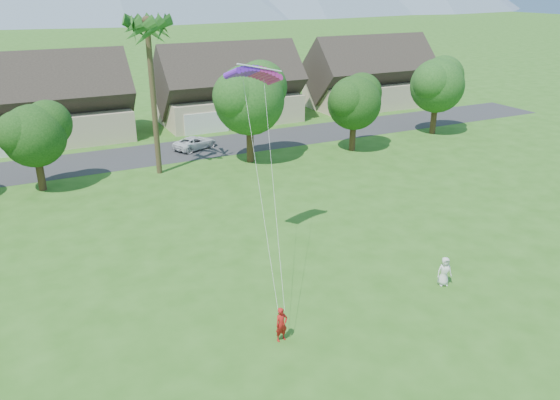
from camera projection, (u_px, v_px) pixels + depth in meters
ground at (388, 367)px, 22.35m from camera, size 500.00×500.00×0.00m
street at (166, 153)px, 50.67m from camera, size 90.00×7.00×0.01m
kite_flyer at (281, 324)px, 23.73m from camera, size 0.63×0.45×1.61m
watcher at (444, 271)px, 28.15m from camera, size 0.89×0.72×1.58m
parked_car at (195, 143)px, 51.64m from camera, size 4.77×3.58×1.20m
houses_row at (145, 98)px, 57.09m from camera, size 72.75×8.19×8.86m
tree_row at (167, 115)px, 43.33m from camera, size 62.27×6.67×8.45m
fan_palm at (147, 24)px, 40.91m from camera, size 3.00×3.00×13.80m
parafoil_kite at (253, 71)px, 28.85m from camera, size 3.61×1.50×0.50m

